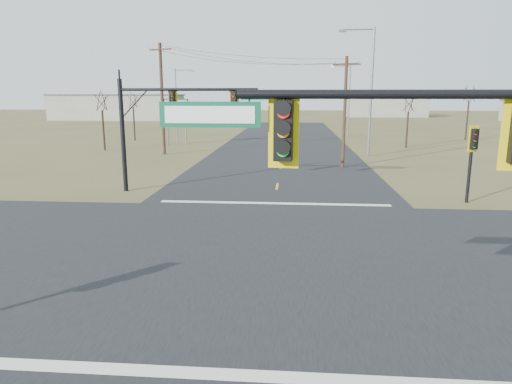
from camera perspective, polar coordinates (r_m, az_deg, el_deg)
ground at (r=16.64m, az=1.17°, el=-7.49°), size 320.00×320.00×0.00m
road_ew at (r=16.64m, az=1.17°, el=-7.46°), size 160.00×14.00×0.02m
road_ns at (r=16.64m, az=1.17°, el=-7.45°), size 14.00×160.00×0.02m
stop_bar_near at (r=9.90m, az=-1.70°, el=-21.92°), size 12.00×0.40×0.01m
stop_bar_far at (r=23.83m, az=2.27°, el=-1.41°), size 12.00×0.40×0.01m
mast_arm_far at (r=26.63m, az=-10.06°, el=9.98°), size 8.83×0.48×6.47m
pedestal_signal_ne at (r=25.96m, az=25.49°, el=5.20°), size 0.67×0.59×4.07m
utility_pole_near at (r=36.11m, az=11.03°, el=9.98°), size 2.03×0.59×8.43m
utility_pole_far at (r=44.46m, az=-11.66°, el=11.44°), size 2.34×1.14×10.26m
highway_sign at (r=52.69m, az=-9.92°, el=9.83°), size 2.59×1.08×5.17m
streetlight_a at (r=43.37m, az=13.91°, el=12.81°), size 3.18×0.32×11.43m
streetlight_b at (r=63.73m, az=11.37°, el=11.60°), size 2.68×0.43×9.56m
streetlight_c at (r=54.32m, az=-9.75°, el=11.04°), size 2.38×0.22×8.56m
bare_tree_a at (r=49.40m, az=-18.76°, el=10.78°), size 2.70×2.70×6.37m
bare_tree_b at (r=59.40m, az=-15.15°, el=11.05°), size 2.66×2.66×6.24m
bare_tree_c at (r=51.83m, az=18.57°, el=10.58°), size 3.08×3.08×6.14m
bare_tree_d at (r=63.75m, az=25.15°, el=11.15°), size 3.26×3.26×7.25m
warehouse_left at (r=113.35m, az=-16.79°, el=10.08°), size 28.00×14.00×5.50m
warehouse_mid at (r=127.98m, az=15.74°, el=10.19°), size 20.00×12.00×5.00m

